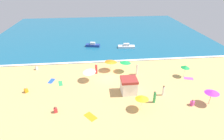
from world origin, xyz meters
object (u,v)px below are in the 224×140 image
(beachgoer_6, at_px, (26,90))
(beachgoer_5, at_px, (155,97))
(small_boat_1, at_px, (93,45))
(beach_umbrella_4, at_px, (89,71))
(beachgoer_3, at_px, (36,68))
(beach_umbrella_3, at_px, (142,98))
(beachgoer_4, at_px, (163,91))
(beachgoer_7, at_px, (192,103))
(beach_umbrella_2, at_px, (125,62))
(small_boat_0, at_px, (126,46))
(lifeguard_cabana, at_px, (129,85))
(beachgoer_2, at_px, (137,70))
(beach_umbrella_5, at_px, (186,67))
(beachgoer_0, at_px, (56,110))
(beachgoer_1, at_px, (96,69))
(beach_umbrella_0, at_px, (111,61))
(beach_umbrella_1, at_px, (212,92))

(beachgoer_6, bearing_deg, beachgoer_5, -13.32)
(beachgoer_5, xyz_separation_m, small_boat_1, (-8.29, 23.02, -0.42))
(beach_umbrella_4, bearing_deg, beachgoer_3, 153.24)
(beach_umbrella_3, height_order, beachgoer_4, beach_umbrella_3)
(beachgoer_6, xyz_separation_m, beachgoer_7, (23.55, -5.57, 0.05))
(beach_umbrella_2, relative_size, small_boat_0, 0.68)
(lifeguard_cabana, height_order, small_boat_0, lifeguard_cabana)
(lifeguard_cabana, xyz_separation_m, beach_umbrella_3, (0.94, -4.05, 0.66))
(beach_umbrella_4, bearing_deg, beachgoer_2, 9.23)
(beach_umbrella_3, bearing_deg, beach_umbrella_5, 39.22)
(beach_umbrella_2, relative_size, beach_umbrella_4, 0.92)
(lifeguard_cabana, distance_m, small_boat_1, 20.91)
(beachgoer_0, xyz_separation_m, small_boat_0, (13.17, 22.10, 0.07))
(beachgoer_1, bearing_deg, small_boat_0, 57.89)
(small_boat_1, bearing_deg, beach_umbrella_2, -66.86)
(beach_umbrella_0, xyz_separation_m, beachgoer_3, (-13.86, 1.75, -1.55))
(beach_umbrella_4, bearing_deg, beach_umbrella_0, 40.13)
(beach_umbrella_3, xyz_separation_m, beach_umbrella_4, (-6.81, 8.17, -0.12))
(beach_umbrella_3, distance_m, beachgoer_4, 5.00)
(beach_umbrella_0, height_order, beachgoer_5, beach_umbrella_0)
(beachgoer_2, xyz_separation_m, beachgoer_5, (0.61, -8.25, -0.03))
(beach_umbrella_0, distance_m, beachgoer_1, 2.99)
(beach_umbrella_0, xyz_separation_m, beachgoer_7, (10.08, -11.33, -1.50))
(beachgoer_0, bearing_deg, beach_umbrella_1, -1.18)
(beach_umbrella_2, distance_m, beachgoer_7, 13.10)
(beachgoer_0, bearing_deg, beach_umbrella_3, -2.93)
(beach_umbrella_0, bearing_deg, beachgoer_6, -156.82)
(beach_umbrella_0, relative_size, beachgoer_7, 3.49)
(beachgoer_6, distance_m, small_boat_1, 21.28)
(beach_umbrella_1, bearing_deg, beachgoer_7, -179.19)
(beachgoer_6, height_order, small_boat_0, small_boat_0)
(beach_umbrella_0, xyz_separation_m, beachgoer_4, (6.91, -8.64, -1.09))
(beachgoer_1, xyz_separation_m, beachgoer_2, (7.17, -1.03, 0.02))
(beach_umbrella_0, xyz_separation_m, beachgoer_1, (-2.68, -0.88, -0.98))
(beachgoer_0, relative_size, beachgoer_2, 0.45)
(beach_umbrella_5, xyz_separation_m, beachgoer_3, (-26.37, 5.36, -1.58))
(beachgoer_1, relative_size, small_boat_1, 0.54)
(lifeguard_cabana, bearing_deg, beachgoer_1, 125.57)
(beach_umbrella_3, height_order, small_boat_1, beach_umbrella_3)
(beachgoer_1, bearing_deg, beachgoer_5, -50.01)
(beach_umbrella_3, relative_size, beachgoer_5, 1.12)
(beach_umbrella_0, distance_m, beachgoer_6, 14.73)
(beach_umbrella_3, distance_m, beachgoer_2, 9.71)
(beachgoer_2, bearing_deg, beachgoer_3, 168.71)
(beachgoer_1, height_order, small_boat_1, beachgoer_1)
(beach_umbrella_0, height_order, beachgoer_4, beach_umbrella_0)
(beach_umbrella_0, distance_m, beach_umbrella_5, 13.03)
(beach_umbrella_5, bearing_deg, small_boat_0, 117.10)
(beach_umbrella_5, relative_size, beachgoer_0, 2.50)
(lifeguard_cabana, distance_m, beach_umbrella_2, 6.77)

